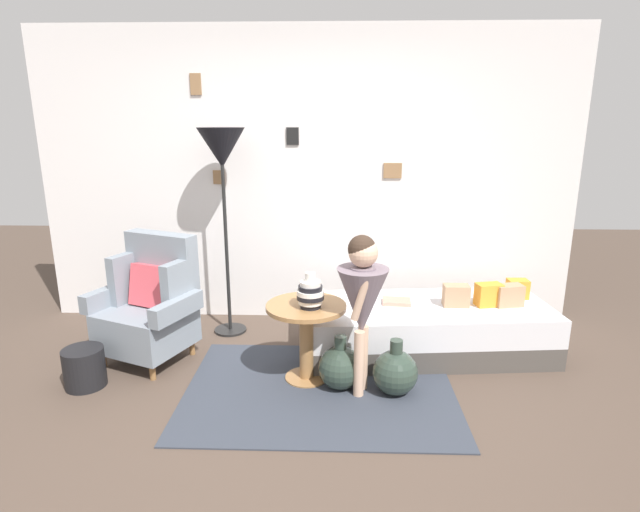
% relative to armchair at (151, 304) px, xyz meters
% --- Properties ---
extents(ground_plane, '(12.00, 12.00, 0.00)m').
position_rel_armchair_xyz_m(ground_plane, '(1.16, -1.00, -0.44)').
color(ground_plane, '#4C3D33').
extents(gallery_wall, '(4.80, 0.12, 2.60)m').
position_rel_armchair_xyz_m(gallery_wall, '(1.16, 0.95, 0.86)').
color(gallery_wall, silver).
rests_on(gallery_wall, ground).
extents(rug, '(1.85, 1.37, 0.01)m').
position_rel_armchair_xyz_m(rug, '(1.32, -0.47, -0.43)').
color(rug, '#333842').
rests_on(rug, ground).
extents(armchair, '(0.89, 0.79, 0.97)m').
position_rel_armchair_xyz_m(armchair, '(0.00, 0.00, 0.00)').
color(armchair, olive).
rests_on(armchair, ground).
extents(daybed, '(1.96, 0.97, 0.40)m').
position_rel_armchair_xyz_m(daybed, '(2.16, 0.16, -0.24)').
color(daybed, '#4C4742').
rests_on(daybed, ground).
extents(pillow_head, '(0.16, 0.12, 0.15)m').
position_rel_armchair_xyz_m(pillow_head, '(2.91, 0.36, 0.04)').
color(pillow_head, orange).
rests_on(pillow_head, daybed).
extents(pillow_mid, '(0.23, 0.16, 0.17)m').
position_rel_armchair_xyz_m(pillow_mid, '(2.78, 0.17, 0.05)').
color(pillow_mid, tan).
rests_on(pillow_mid, daybed).
extents(pillow_back, '(0.22, 0.16, 0.18)m').
position_rel_armchair_xyz_m(pillow_back, '(2.62, 0.17, 0.05)').
color(pillow_back, orange).
rests_on(pillow_back, daybed).
extents(pillow_extra, '(0.20, 0.12, 0.17)m').
position_rel_armchair_xyz_m(pillow_extra, '(2.37, 0.15, 0.05)').
color(pillow_extra, tan).
rests_on(pillow_extra, daybed).
extents(side_table, '(0.56, 0.56, 0.57)m').
position_rel_armchair_xyz_m(side_table, '(1.22, -0.32, -0.03)').
color(side_table, '#9E7042').
rests_on(side_table, ground).
extents(vase_striped, '(0.19, 0.19, 0.25)m').
position_rel_armchair_xyz_m(vase_striped, '(1.25, -0.37, 0.23)').
color(vase_striped, black).
rests_on(vase_striped, side_table).
extents(floor_lamp, '(0.39, 0.39, 1.76)m').
position_rel_armchair_xyz_m(floor_lamp, '(0.49, 0.52, 1.08)').
color(floor_lamp, black).
rests_on(floor_lamp, ground).
extents(person_child, '(0.34, 0.34, 1.11)m').
position_rel_armchair_xyz_m(person_child, '(1.60, -0.50, 0.27)').
color(person_child, '#D8AD8E').
rests_on(person_child, ground).
extents(book_on_daybed, '(0.23, 0.18, 0.03)m').
position_rel_armchair_xyz_m(book_on_daybed, '(1.91, 0.19, -0.02)').
color(book_on_daybed, tan).
rests_on(book_on_daybed, daybed).
extents(demijohn_near, '(0.30, 0.30, 0.39)m').
position_rel_armchair_xyz_m(demijohn_near, '(1.46, -0.43, -0.28)').
color(demijohn_near, '#2D3D33').
rests_on(demijohn_near, ground).
extents(demijohn_far, '(0.31, 0.31, 0.39)m').
position_rel_armchair_xyz_m(demijohn_far, '(1.83, -0.50, -0.28)').
color(demijohn_far, '#2D3D33').
rests_on(demijohn_far, ground).
extents(magazine_basket, '(0.28, 0.28, 0.28)m').
position_rel_armchair_xyz_m(magazine_basket, '(-0.33, -0.47, -0.30)').
color(magazine_basket, black).
rests_on(magazine_basket, ground).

